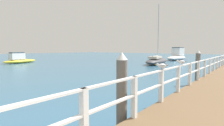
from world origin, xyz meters
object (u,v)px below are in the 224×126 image
Objects in this scene: dock_piling_near at (122,93)px; boat_1 at (19,60)px; dock_piling_far at (198,67)px; boat_3 at (177,56)px; seagull_background at (181,62)px; seagull_foreground at (162,65)px; boat_0 at (157,61)px.

boat_1 is (-25.45, 8.57, -0.52)m from dock_piling_near.
dock_piling_far is 0.30× the size of boat_3.
boat_1 is at bearing 161.38° from dock_piling_near.
dock_piling_far is at bearing 90.00° from dock_piling_near.
boat_3 is (-8.85, 23.07, -0.25)m from dock_piling_far.
dock_piling_far is 5.50× the size of seagull_background.
seagull_foreground is at bearing 77.25° from dock_piling_near.
boat_0 is at bearing -84.93° from boat_3.
boat_1 is (-25.82, 6.91, -1.15)m from seagull_foreground.
dock_piling_near is 26.86m from boat_1.
seagull_background is at bearing -70.42° from boat_3.
seagull_foreground is at bearing 130.43° from seagull_background.
dock_piling_far is 5.01× the size of seagull_foreground.
seagull_background is (0.37, -4.53, 0.62)m from dock_piling_far.
dock_piling_far is 0.25× the size of boat_0.
seagull_background is 26.32m from boat_1.
dock_piling_near is at bearing 108.36° from seagull_foreground.
boat_1 is at bearing 16.12° from seagull_foreground.
dock_piling_near and dock_piling_far have the same top height.
seagull_background is at bearing -85.27° from dock_piling_far.
boat_0 is (-8.46, 18.48, -1.22)m from seagull_foreground.
dock_piling_near reaches higher than seagull_foreground.
dock_piling_far is 0.39× the size of boat_1.
boat_0 is at bearing 111.86° from dock_piling_near.
boat_1 is (-17.37, -11.57, 0.07)m from boat_0.
seagull_foreground is at bearing -72.66° from boat_0.
seagull_background is 29.12m from boat_3.
seagull_foreground is at bearing -86.69° from dock_piling_far.
boat_0 is (-8.45, 16.52, -1.22)m from seagull_background.
dock_piling_far is at bearing -55.58° from seagull_foreground.
boat_0 reaches higher than boat_1.
dock_piling_far is at bearing 168.23° from boat_1.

